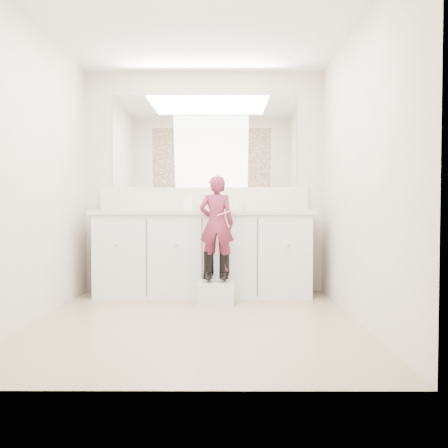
{
  "coord_description": "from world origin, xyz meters",
  "views": [
    {
      "loc": [
        0.23,
        -3.98,
        0.93
      ],
      "look_at": [
        0.22,
        0.75,
        0.76
      ],
      "focal_mm": 40.0,
      "sensor_mm": 36.0,
      "label": 1
    }
  ],
  "objects": [
    {
      "name": "faucet",
      "position": [
        0.0,
        1.38,
        0.94
      ],
      "size": [
        0.08,
        0.08,
        0.1
      ],
      "primitive_type": "cylinder",
      "color": "silver",
      "rests_on": "countertop"
    },
    {
      "name": "soap_bottle",
      "position": [
        -0.15,
        1.25,
        1.0
      ],
      "size": [
        0.13,
        0.13,
        0.22
      ],
      "primitive_type": "imported",
      "rotation": [
        0.0,
        0.0,
        -0.34
      ],
      "color": "white",
      "rests_on": "countertop"
    },
    {
      "name": "wall_left",
      "position": [
        -1.3,
        0.0,
        1.2
      ],
      "size": [
        0.0,
        3.0,
        3.0
      ],
      "primitive_type": "plane",
      "rotation": [
        1.57,
        0.0,
        1.57
      ],
      "color": "#BEB4A2",
      "rests_on": "floor"
    },
    {
      "name": "floor",
      "position": [
        0.0,
        0.0,
        0.0
      ],
      "size": [
        3.0,
        3.0,
        0.0
      ],
      "primitive_type": "plane",
      "color": "#7F6F53",
      "rests_on": "ground"
    },
    {
      "name": "cup",
      "position": [
        0.41,
        1.27,
        0.93
      ],
      "size": [
        0.11,
        0.11,
        0.08
      ],
      "primitive_type": "imported",
      "rotation": [
        0.0,
        0.0,
        0.23
      ],
      "color": "beige",
      "rests_on": "countertop"
    },
    {
      "name": "toddler",
      "position": [
        0.15,
        0.75,
        0.77
      ],
      "size": [
        0.34,
        0.23,
        0.91
      ],
      "primitive_type": "imported",
      "rotation": [
        0.0,
        0.0,
        3.09
      ],
      "color": "#A73360",
      "rests_on": "step_stool"
    },
    {
      "name": "backsplash",
      "position": [
        0.0,
        1.49,
        1.02
      ],
      "size": [
        2.28,
        0.03,
        0.25
      ],
      "primitive_type": "cube",
      "color": "beige",
      "rests_on": "countertop"
    },
    {
      "name": "wall_back",
      "position": [
        0.0,
        1.5,
        1.2
      ],
      "size": [
        2.6,
        0.0,
        2.6
      ],
      "primitive_type": "plane",
      "rotation": [
        1.57,
        0.0,
        0.0
      ],
      "color": "#BEB4A2",
      "rests_on": "floor"
    },
    {
      "name": "ceiling",
      "position": [
        0.0,
        0.0,
        2.4
      ],
      "size": [
        3.0,
        3.0,
        0.0
      ],
      "primitive_type": "plane",
      "rotation": [
        3.14,
        0.0,
        0.0
      ],
      "color": "white",
      "rests_on": "wall_back"
    },
    {
      "name": "wall_right",
      "position": [
        1.3,
        0.0,
        1.2
      ],
      "size": [
        0.0,
        3.0,
        3.0
      ],
      "primitive_type": "plane",
      "rotation": [
        1.57,
        0.0,
        -1.57
      ],
      "color": "#BEB4A2",
      "rests_on": "floor"
    },
    {
      "name": "dot_panel",
      "position": [
        0.0,
        -1.49,
        1.65
      ],
      "size": [
        2.0,
        0.01,
        1.2
      ],
      "primitive_type": "cube",
      "color": "#472819",
      "rests_on": "wall_front"
    },
    {
      "name": "mirror",
      "position": [
        0.0,
        1.49,
        1.64
      ],
      "size": [
        2.0,
        0.02,
        1.0
      ],
      "primitive_type": "cube",
      "color": "white",
      "rests_on": "wall_back"
    },
    {
      "name": "countertop",
      "position": [
        0.0,
        1.21,
        0.87
      ],
      "size": [
        2.28,
        0.58,
        0.04
      ],
      "primitive_type": "cube",
      "color": "beige",
      "rests_on": "vanity_cabinet"
    },
    {
      "name": "toothbrush",
      "position": [
        0.22,
        0.69,
        0.87
      ],
      "size": [
        0.14,
        0.02,
        0.06
      ],
      "primitive_type": "cylinder",
      "rotation": [
        0.0,
        1.22,
        -0.05
      ],
      "color": "pink",
      "rests_on": "toddler"
    },
    {
      "name": "wall_front",
      "position": [
        0.0,
        -1.5,
        1.2
      ],
      "size": [
        2.6,
        0.0,
        2.6
      ],
      "primitive_type": "plane",
      "rotation": [
        -1.57,
        0.0,
        0.0
      ],
      "color": "#BEB4A2",
      "rests_on": "floor"
    },
    {
      "name": "step_stool",
      "position": [
        0.15,
        0.75,
        0.11
      ],
      "size": [
        0.35,
        0.3,
        0.22
      ],
      "primitive_type": "cube",
      "rotation": [
        0.0,
        0.0,
        -0.05
      ],
      "color": "silver",
      "rests_on": "floor"
    },
    {
      "name": "boot_right",
      "position": [
        0.22,
        0.75,
        0.36
      ],
      "size": [
        0.11,
        0.19,
        0.28
      ],
      "primitive_type": null,
      "rotation": [
        0.0,
        0.0,
        -0.05
      ],
      "color": "black",
      "rests_on": "step_stool"
    },
    {
      "name": "vanity_cabinet",
      "position": [
        0.0,
        1.23,
        0.42
      ],
      "size": [
        2.2,
        0.55,
        0.85
      ],
      "primitive_type": "cube",
      "color": "silver",
      "rests_on": "floor"
    },
    {
      "name": "boot_left",
      "position": [
        0.07,
        0.75,
        0.36
      ],
      "size": [
        0.11,
        0.19,
        0.28
      ],
      "primitive_type": null,
      "rotation": [
        0.0,
        0.0,
        -0.05
      ],
      "color": "black",
      "rests_on": "step_stool"
    }
  ]
}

